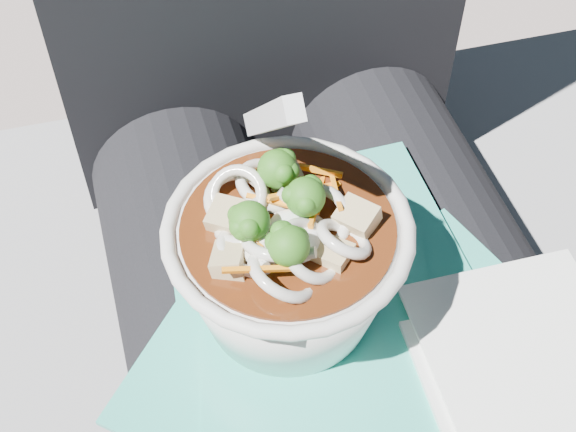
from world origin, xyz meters
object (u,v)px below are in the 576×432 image
object	(u,v)px
stone_ledge	(295,380)
udon_bowl	(287,257)
person_body	(319,248)
lap	(355,362)
plastic_bag	(352,319)

from	to	relation	value
stone_ledge	udon_bowl	world-z (taller)	udon_bowl
person_body	lap	bearing A→B (deg)	-90.00
stone_ledge	plastic_bag	world-z (taller)	plastic_bag
stone_ledge	plastic_bag	size ratio (longest dim) A/B	2.87
stone_ledge	person_body	xyz separation A→B (m)	(-0.00, -0.06, 0.33)
stone_ledge	plastic_bag	bearing A→B (deg)	-94.09
stone_ledge	person_body	bearing A→B (deg)	-90.00
lap	plastic_bag	distance (m)	0.08
stone_ledge	person_body	size ratio (longest dim) A/B	1.00
stone_ledge	udon_bowl	bearing A→B (deg)	-109.72
stone_ledge	lap	distance (m)	0.34
stone_ledge	lap	xyz separation A→B (m)	(0.00, -0.15, 0.30)
plastic_bag	person_body	bearing A→B (deg)	83.61
plastic_bag	udon_bowl	size ratio (longest dim) A/B	1.84
lap	udon_bowl	world-z (taller)	udon_bowl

